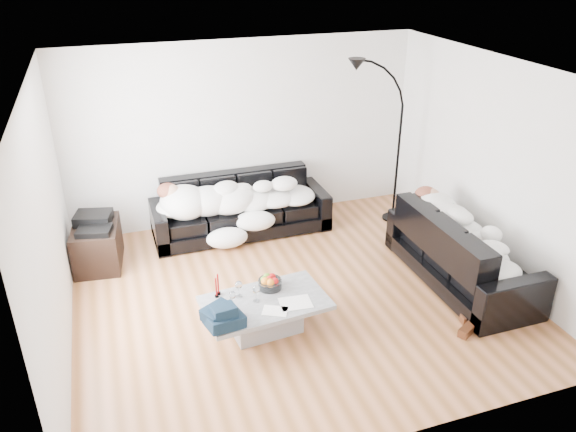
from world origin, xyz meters
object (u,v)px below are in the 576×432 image
object	(u,v)px
wine_glass_c	(256,294)
candle_left	(216,288)
sofa_right	(462,249)
candle_right	(218,284)
av_cabinet	(98,245)
floor_lamp	(398,152)
wine_glass_a	(239,289)
sofa_back	(241,206)
shoes	(470,324)
sleeper_back	(241,193)
wine_glass_b	(232,299)
stereo	(93,221)
fruit_bowl	(270,282)
coffee_table	(266,315)
sleeper_right	(465,234)

from	to	relation	value
wine_glass_c	candle_left	distance (m)	0.43
sofa_right	candle_right	size ratio (longest dim) A/B	8.55
candle_left	av_cabinet	size ratio (longest dim) A/B	0.29
candle_right	floor_lamp	size ratio (longest dim) A/B	0.12
wine_glass_a	candle_left	xyz separation A→B (m)	(-0.23, 0.07, 0.02)
candle_right	sofa_back	bearing A→B (deg)	69.39
shoes	floor_lamp	world-z (taller)	floor_lamp
sleeper_back	candle_right	xyz separation A→B (m)	(-0.76, -1.96, -0.13)
sleeper_back	wine_glass_b	size ratio (longest dim) A/B	11.77
sofa_back	wine_glass_c	distance (m)	2.31
candle_left	candle_right	size ratio (longest dim) A/B	0.93
stereo	fruit_bowl	bearing A→B (deg)	-30.99
coffee_table	av_cabinet	world-z (taller)	av_cabinet
sleeper_back	wine_glass_c	xyz separation A→B (m)	(-0.41, -2.22, -0.16)
sofa_right	wine_glass_c	distance (m)	2.62
sofa_right	wine_glass_b	xyz separation A→B (m)	(-2.87, -0.18, 0.04)
shoes	av_cabinet	size ratio (longest dim) A/B	0.57
sleeper_right	sleeper_back	bearing A→B (deg)	47.04
av_cabinet	floor_lamp	xyz separation A→B (m)	(4.20, -0.03, 0.78)
sofa_right	stereo	world-z (taller)	sofa_right
sleeper_right	fruit_bowl	bearing A→B (deg)	89.40
shoes	fruit_bowl	bearing A→B (deg)	139.14
sofa_right	wine_glass_b	distance (m)	2.87
fruit_bowl	av_cabinet	distance (m)	2.50
sleeper_right	wine_glass_c	xyz separation A→B (m)	(-2.61, -0.17, -0.17)
sleeper_right	fruit_bowl	size ratio (longest dim) A/B	7.06
candle_right	stereo	size ratio (longest dim) A/B	0.56
coffee_table	wine_glass_c	world-z (taller)	wine_glass_c
candle_left	fruit_bowl	bearing A→B (deg)	-1.28
sofa_back	stereo	distance (m)	1.99
shoes	av_cabinet	world-z (taller)	av_cabinet
sofa_right	coffee_table	size ratio (longest dim) A/B	1.63
sleeper_back	candle_left	distance (m)	2.16
wine_glass_c	candle_left	size ratio (longest dim) A/B	0.83
sleeper_back	wine_glass_a	distance (m)	2.16
wine_glass_b	candle_left	size ratio (longest dim) A/B	0.77
sofa_back	floor_lamp	distance (m)	2.37
sleeper_back	shoes	distance (m)	3.46
sleeper_back	coffee_table	world-z (taller)	sleeper_back
candle_left	candle_right	xyz separation A→B (m)	(0.03, 0.04, 0.01)
candle_left	sleeper_back	bearing A→B (deg)	68.57
wine_glass_a	wine_glass_c	distance (m)	0.20
fruit_bowl	sofa_back	bearing A→B (deg)	84.36
wine_glass_b	wine_glass_c	xyz separation A→B (m)	(0.25, 0.01, 0.01)
coffee_table	av_cabinet	size ratio (longest dim) A/B	1.61
fruit_bowl	wine_glass_a	size ratio (longest dim) A/B	1.37
sofa_back	sofa_right	distance (m)	3.04
fruit_bowl	wine_glass_c	bearing A→B (deg)	-137.25
candle_left	floor_lamp	bearing A→B (deg)	29.72
floor_lamp	stereo	bearing A→B (deg)	174.66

